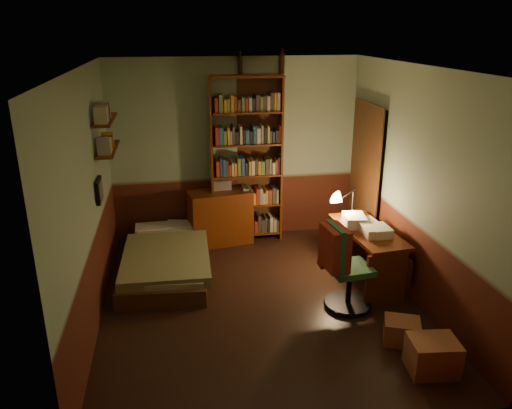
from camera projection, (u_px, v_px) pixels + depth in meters
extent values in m
cube|color=black|center=(260.00, 303.00, 5.71)|extent=(3.50, 4.00, 0.02)
cube|color=silver|center=(260.00, 66.00, 4.82)|extent=(3.50, 4.00, 0.02)
cube|color=gray|center=(235.00, 151.00, 7.13)|extent=(3.50, 0.02, 2.60)
cube|color=gray|center=(87.00, 204.00, 4.98)|extent=(0.02, 4.00, 2.60)
cube|color=gray|center=(415.00, 186.00, 5.55)|extent=(0.02, 4.00, 2.60)
cube|color=gray|center=(312.00, 287.00, 3.40)|extent=(3.50, 0.02, 2.60)
cube|color=black|center=(366.00, 179.00, 6.85)|extent=(0.06, 0.90, 2.00)
cube|color=#462712|center=(364.00, 179.00, 6.84)|extent=(0.02, 0.98, 2.08)
cube|color=olive|center=(166.00, 251.00, 6.34)|extent=(1.15, 1.95, 0.56)
cube|color=#55220A|center=(220.00, 217.00, 7.17)|extent=(0.93, 0.57, 0.78)
cube|color=#B2B2B7|center=(221.00, 184.00, 7.14)|extent=(0.27, 0.22, 0.14)
cube|color=#55220A|center=(247.00, 161.00, 7.05)|extent=(1.04, 0.42, 2.37)
cylinder|color=black|center=(240.00, 65.00, 6.70)|extent=(0.07, 0.07, 0.24)
cylinder|color=black|center=(282.00, 63.00, 6.78)|extent=(0.09, 0.09, 0.28)
cube|color=#55220A|center=(366.00, 255.00, 6.12)|extent=(0.63, 1.29, 0.67)
cube|color=silver|center=(354.00, 220.00, 6.11)|extent=(0.29, 0.37, 0.13)
cone|color=black|center=(353.00, 196.00, 6.25)|extent=(0.19, 0.19, 0.59)
cube|color=#306240|center=(351.00, 263.00, 5.44)|extent=(0.58, 0.53, 1.07)
cube|color=#AC3325|center=(335.00, 192.00, 5.35)|extent=(0.36, 0.44, 0.46)
cube|color=#55220A|center=(108.00, 149.00, 5.92)|extent=(0.20, 0.90, 0.03)
cube|color=#55220A|center=(105.00, 120.00, 5.81)|extent=(0.20, 0.90, 0.03)
cube|color=black|center=(99.00, 190.00, 5.56)|extent=(0.04, 0.32, 0.26)
cube|color=#92563D|center=(433.00, 356.00, 4.52)|extent=(0.46, 0.39, 0.32)
cube|color=#92563D|center=(402.00, 331.00, 4.95)|extent=(0.42, 0.39, 0.24)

